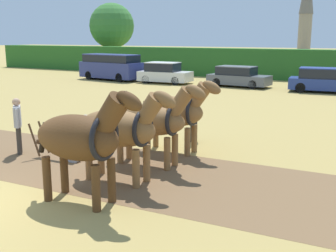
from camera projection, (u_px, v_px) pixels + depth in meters
name	position (u px, v px, depth m)	size (l,w,h in m)	color
hedgerow	(286.00, 64.00, 34.14)	(62.62, 1.81, 2.45)	#286023
tree_far_left	(112.00, 26.00, 45.77)	(4.85, 4.85, 6.99)	brown
church_spire	(306.00, 7.00, 71.99)	(2.44, 2.44, 15.85)	gray
draft_horse_lead_left	(82.00, 137.00, 8.81)	(2.73, 1.08, 2.57)	#513319
draft_horse_lead_right	(121.00, 128.00, 10.15)	(2.79, 0.99, 2.39)	brown
draft_horse_trail_left	(151.00, 120.00, 11.47)	(3.00, 0.93, 2.38)	brown
draft_horse_trail_right	(174.00, 111.00, 12.80)	(2.78, 1.03, 2.34)	brown
plow	(60.00, 149.00, 12.15)	(1.66, 0.47, 1.13)	#4C331E
farmer_at_plow	(18.00, 122.00, 12.64)	(0.51, 0.51, 1.71)	#38332D
farmer_beside_team	(194.00, 115.00, 14.16)	(0.23, 0.65, 1.60)	#38332D
parked_van	(111.00, 67.00, 33.92)	(5.61, 2.65, 2.06)	navy
parked_car_left	(164.00, 73.00, 31.65)	(3.99, 2.01, 1.57)	silver
parked_car_center_left	(238.00, 77.00, 29.48)	(4.40, 2.08, 1.43)	#565B66
parked_car_center	(321.00, 81.00, 26.63)	(4.16, 2.16, 1.54)	navy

